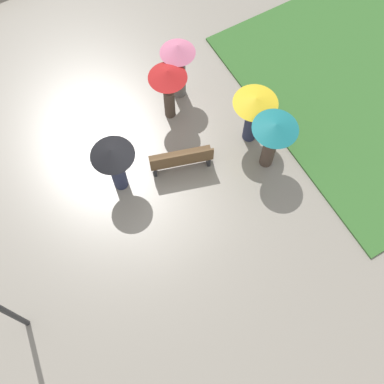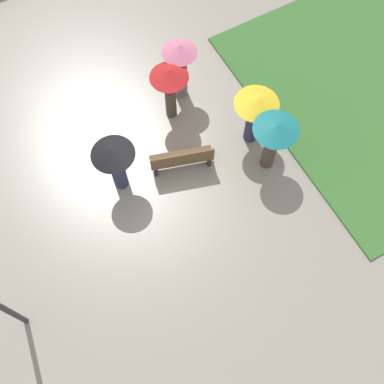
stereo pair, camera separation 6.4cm
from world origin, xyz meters
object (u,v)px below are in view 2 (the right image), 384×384
park_bench (182,159)px  crowd_person_red (169,82)px  crowd_person_black (115,160)px  crowd_person_yellow (255,111)px  crowd_person_teal (274,137)px  crowd_person_pink (180,62)px

park_bench → crowd_person_red: (-0.55, -1.63, 0.95)m
crowd_person_black → crowd_person_yellow: bearing=130.3°
crowd_person_teal → crowd_person_red: 2.97m
crowd_person_red → park_bench: bearing=-65.1°
park_bench → crowd_person_pink: size_ratio=0.86×
park_bench → crowd_person_teal: bearing=172.3°
crowd_person_pink → crowd_person_teal: size_ratio=1.06×
crowd_person_teal → crowd_person_yellow: (-0.04, -0.89, -0.06)m
crowd_person_yellow → crowd_person_black: bearing=123.7°
park_bench → crowd_person_red: bearing=-91.1°
park_bench → crowd_person_pink: bearing=-100.1°
crowd_person_teal → crowd_person_black: bearing=106.3°
crowd_person_teal → crowd_person_red: size_ratio=0.98×
crowd_person_pink → crowd_person_red: (0.57, 0.51, 0.12)m
crowd_person_red → crowd_person_black: bearing=-106.1°
crowd_person_black → crowd_person_pink: 3.23m
crowd_person_pink → park_bench: bearing=-39.9°
park_bench → crowd_person_yellow: size_ratio=0.96×
crowd_person_black → crowd_person_yellow: size_ratio=1.01×
park_bench → crowd_person_yellow: bearing=-164.2°
park_bench → crowd_person_black: bearing=4.4°
crowd_person_yellow → crowd_person_red: 2.27m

